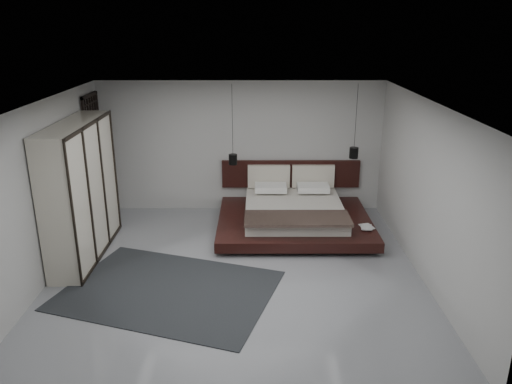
{
  "coord_description": "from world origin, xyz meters",
  "views": [
    {
      "loc": [
        0.3,
        -7.38,
        3.95
      ],
      "look_at": [
        0.32,
        1.2,
        1.0
      ],
      "focal_mm": 35.0,
      "sensor_mm": 36.0,
      "label": 1
    }
  ],
  "objects_px": {
    "lattice_screen": "(96,158)",
    "rug": "(169,290)",
    "pendant_right": "(354,153)",
    "wardrobe": "(81,191)",
    "bed": "(294,214)",
    "pendant_left": "(233,159)"
  },
  "relations": [
    {
      "from": "pendant_left",
      "to": "wardrobe",
      "type": "distance_m",
      "value": 3.05
    },
    {
      "from": "pendant_left",
      "to": "lattice_screen",
      "type": "bearing_deg",
      "value": 178.73
    },
    {
      "from": "bed",
      "to": "wardrobe",
      "type": "xyz_separation_m",
      "value": [
        -3.77,
        -1.18,
        0.88
      ]
    },
    {
      "from": "bed",
      "to": "rug",
      "type": "bearing_deg",
      "value": -130.39
    },
    {
      "from": "pendant_left",
      "to": "wardrobe",
      "type": "xyz_separation_m",
      "value": [
        -2.55,
        -1.67,
        -0.11
      ]
    },
    {
      "from": "lattice_screen",
      "to": "rug",
      "type": "height_order",
      "value": "lattice_screen"
    },
    {
      "from": "lattice_screen",
      "to": "rug",
      "type": "relative_size",
      "value": 0.83
    },
    {
      "from": "rug",
      "to": "lattice_screen",
      "type": "bearing_deg",
      "value": 122.23
    },
    {
      "from": "pendant_right",
      "to": "wardrobe",
      "type": "distance_m",
      "value": 5.27
    },
    {
      "from": "pendant_right",
      "to": "rug",
      "type": "relative_size",
      "value": 0.47
    },
    {
      "from": "pendant_right",
      "to": "rug",
      "type": "height_order",
      "value": "pendant_right"
    },
    {
      "from": "lattice_screen",
      "to": "wardrobe",
      "type": "xyz_separation_m",
      "value": [
        0.25,
        -1.73,
        -0.11
      ]
    },
    {
      "from": "pendant_right",
      "to": "bed",
      "type": "bearing_deg",
      "value": -158.27
    },
    {
      "from": "pendant_left",
      "to": "pendant_right",
      "type": "xyz_separation_m",
      "value": [
        2.45,
        0.0,
        0.13
      ]
    },
    {
      "from": "lattice_screen",
      "to": "bed",
      "type": "height_order",
      "value": "lattice_screen"
    },
    {
      "from": "bed",
      "to": "pendant_left",
      "type": "relative_size",
      "value": 1.84
    },
    {
      "from": "lattice_screen",
      "to": "pendant_right",
      "type": "xyz_separation_m",
      "value": [
        5.25,
        -0.06,
        0.13
      ]
    },
    {
      "from": "lattice_screen",
      "to": "rug",
      "type": "xyz_separation_m",
      "value": [
        1.91,
        -3.03,
        -1.29
      ]
    },
    {
      "from": "lattice_screen",
      "to": "pendant_left",
      "type": "xyz_separation_m",
      "value": [
        2.8,
        -0.06,
        -0.0
      ]
    },
    {
      "from": "bed",
      "to": "wardrobe",
      "type": "height_order",
      "value": "wardrobe"
    },
    {
      "from": "lattice_screen",
      "to": "pendant_right",
      "type": "bearing_deg",
      "value": -0.68
    },
    {
      "from": "pendant_right",
      "to": "rug",
      "type": "distance_m",
      "value": 4.69
    }
  ]
}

